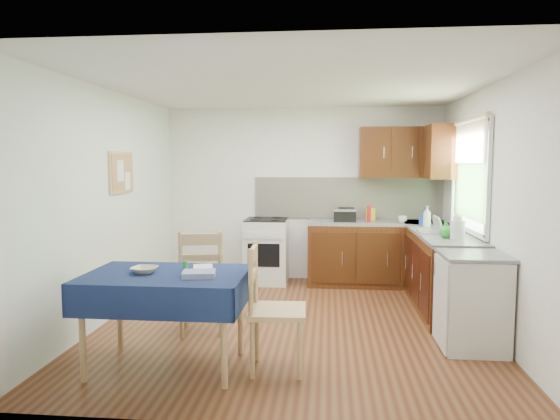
# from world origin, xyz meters

# --- Properties ---
(floor) EXTENTS (4.20, 4.20, 0.00)m
(floor) POSITION_xyz_m (0.00, 0.00, 0.00)
(floor) COLOR #502515
(floor) RESTS_ON ground
(ceiling) EXTENTS (4.00, 4.20, 0.02)m
(ceiling) POSITION_xyz_m (0.00, 0.00, 2.50)
(ceiling) COLOR silver
(ceiling) RESTS_ON wall_back
(wall_back) EXTENTS (4.00, 0.02, 2.50)m
(wall_back) POSITION_xyz_m (0.00, 2.10, 1.25)
(wall_back) COLOR white
(wall_back) RESTS_ON ground
(wall_front) EXTENTS (4.00, 0.02, 2.50)m
(wall_front) POSITION_xyz_m (0.00, -2.10, 1.25)
(wall_front) COLOR white
(wall_front) RESTS_ON ground
(wall_left) EXTENTS (0.02, 4.20, 2.50)m
(wall_left) POSITION_xyz_m (-2.00, 0.00, 1.25)
(wall_left) COLOR white
(wall_left) RESTS_ON ground
(wall_right) EXTENTS (0.02, 4.20, 2.50)m
(wall_right) POSITION_xyz_m (2.00, 0.00, 1.25)
(wall_right) COLOR white
(wall_right) RESTS_ON ground
(base_cabinets) EXTENTS (1.90, 2.30, 0.86)m
(base_cabinets) POSITION_xyz_m (1.36, 1.26, 0.43)
(base_cabinets) COLOR #320F08
(base_cabinets) RESTS_ON ground
(worktop_back) EXTENTS (1.90, 0.60, 0.04)m
(worktop_back) POSITION_xyz_m (1.05, 1.80, 0.88)
(worktop_back) COLOR slate
(worktop_back) RESTS_ON base_cabinets
(worktop_right) EXTENTS (0.60, 1.70, 0.04)m
(worktop_right) POSITION_xyz_m (1.70, 0.65, 0.88)
(worktop_right) COLOR slate
(worktop_right) RESTS_ON base_cabinets
(worktop_corner) EXTENTS (0.60, 0.60, 0.04)m
(worktop_corner) POSITION_xyz_m (1.70, 1.80, 0.88)
(worktop_corner) COLOR slate
(worktop_corner) RESTS_ON base_cabinets
(splashback) EXTENTS (2.70, 0.02, 0.60)m
(splashback) POSITION_xyz_m (0.65, 2.08, 1.20)
(splashback) COLOR beige
(splashback) RESTS_ON wall_back
(upper_cabinets) EXTENTS (1.20, 0.85, 0.70)m
(upper_cabinets) POSITION_xyz_m (1.52, 1.80, 1.85)
(upper_cabinets) COLOR #320F08
(upper_cabinets) RESTS_ON wall_back
(stove) EXTENTS (0.60, 0.61, 0.92)m
(stove) POSITION_xyz_m (-0.50, 1.80, 0.46)
(stove) COLOR silver
(stove) RESTS_ON ground
(window) EXTENTS (0.04, 1.48, 1.26)m
(window) POSITION_xyz_m (1.97, 0.70, 1.65)
(window) COLOR #2C5422
(window) RESTS_ON wall_right
(fridge) EXTENTS (0.58, 0.60, 0.89)m
(fridge) POSITION_xyz_m (1.70, -0.55, 0.44)
(fridge) COLOR silver
(fridge) RESTS_ON ground
(corkboard) EXTENTS (0.04, 0.62, 0.47)m
(corkboard) POSITION_xyz_m (-1.97, 0.30, 1.60)
(corkboard) COLOR tan
(corkboard) RESTS_ON wall_left
(dining_table) EXTENTS (1.32, 0.89, 0.80)m
(dining_table) POSITION_xyz_m (-0.96, -1.23, 0.70)
(dining_table) COLOR #0E1738
(dining_table) RESTS_ON ground
(chair_far) EXTENTS (0.55, 0.55, 1.05)m
(chair_far) POSITION_xyz_m (-0.88, -0.39, 0.56)
(chair_far) COLOR tan
(chair_far) RESTS_ON ground
(chair_near) EXTENTS (0.48, 0.48, 1.04)m
(chair_near) POSITION_xyz_m (-0.09, -1.20, 0.55)
(chair_near) COLOR tan
(chair_near) RESTS_ON ground
(toaster) EXTENTS (0.25, 0.16, 0.19)m
(toaster) POSITION_xyz_m (0.63, 1.78, 0.99)
(toaster) COLOR silver
(toaster) RESTS_ON worktop_back
(sandwich_press) EXTENTS (0.30, 0.26, 0.18)m
(sandwich_press) POSITION_xyz_m (0.60, 1.75, 0.99)
(sandwich_press) COLOR black
(sandwich_press) RESTS_ON worktop_back
(sauce_bottle) EXTENTS (0.05, 0.05, 0.23)m
(sauce_bottle) POSITION_xyz_m (0.93, 1.66, 1.02)
(sauce_bottle) COLOR red
(sauce_bottle) RESTS_ON worktop_back
(yellow_packet) EXTENTS (0.13, 0.09, 0.17)m
(yellow_packet) POSITION_xyz_m (0.97, 1.94, 0.98)
(yellow_packet) COLOR gold
(yellow_packet) RESTS_ON worktop_back
(dish_rack) EXTENTS (0.42, 0.32, 0.20)m
(dish_rack) POSITION_xyz_m (1.63, 0.67, 0.92)
(dish_rack) COLOR gray
(dish_rack) RESTS_ON worktop_right
(kettle) EXTENTS (0.16, 0.16, 0.26)m
(kettle) POSITION_xyz_m (1.75, 0.27, 1.02)
(kettle) COLOR silver
(kettle) RESTS_ON worktop_right
(cup) EXTENTS (0.13, 0.13, 0.09)m
(cup) POSITION_xyz_m (1.38, 1.66, 0.95)
(cup) COLOR white
(cup) RESTS_ON worktop_back
(soap_bottle_a) EXTENTS (0.13, 0.13, 0.27)m
(soap_bottle_a) POSITION_xyz_m (1.62, 1.26, 1.03)
(soap_bottle_a) COLOR silver
(soap_bottle_a) RESTS_ON worktop_right
(soap_bottle_b) EXTENTS (0.13, 0.13, 0.20)m
(soap_bottle_b) POSITION_xyz_m (1.61, 1.39, 1.00)
(soap_bottle_b) COLOR blue
(soap_bottle_b) RESTS_ON worktop_right
(soap_bottle_c) EXTENTS (0.19, 0.19, 0.17)m
(soap_bottle_c) POSITION_xyz_m (1.64, 0.33, 0.99)
(soap_bottle_c) COLOR green
(soap_bottle_c) RESTS_ON worktop_right
(plate_bowl) EXTENTS (0.23, 0.23, 0.05)m
(plate_bowl) POSITION_xyz_m (-1.14, -1.24, 0.83)
(plate_bowl) COLOR beige
(plate_bowl) RESTS_ON dining_table
(book) EXTENTS (0.22, 0.26, 0.02)m
(book) POSITION_xyz_m (-0.78, -1.04, 0.81)
(book) COLOR white
(book) RESTS_ON dining_table
(spice_jar) EXTENTS (0.04, 0.04, 0.09)m
(spice_jar) POSITION_xyz_m (-0.82, -1.13, 0.84)
(spice_jar) COLOR green
(spice_jar) RESTS_ON dining_table
(tea_towel) EXTENTS (0.29, 0.24, 0.05)m
(tea_towel) POSITION_xyz_m (-0.65, -1.34, 0.82)
(tea_towel) COLOR navy
(tea_towel) RESTS_ON dining_table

